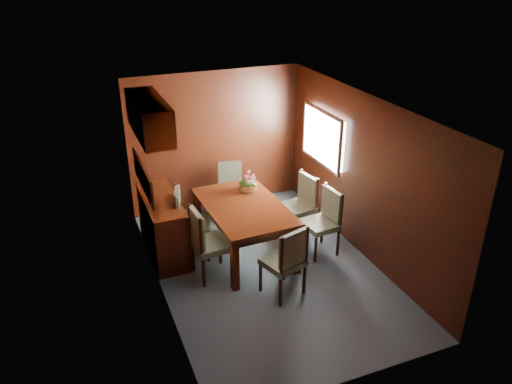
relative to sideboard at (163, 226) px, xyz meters
name	(u,v)px	position (x,y,z in m)	size (l,w,h in m)	color
ground	(266,269)	(1.25, -1.00, -0.45)	(4.50, 4.50, 0.00)	#3C4952
room_shell	(251,156)	(1.15, -0.67, 1.18)	(3.06, 4.52, 2.41)	black
sideboard	(163,226)	(0.00, 0.00, 0.00)	(0.48, 1.40, 0.90)	black
dining_table	(244,212)	(1.11, -0.48, 0.24)	(1.13, 1.76, 0.81)	black
chair_left_near	(206,240)	(0.41, -0.85, 0.14)	(0.51, 0.53, 1.06)	black
chair_left_far	(187,219)	(0.32, -0.20, 0.15)	(0.61, 0.63, 1.08)	black
chair_right_near	(325,218)	(2.24, -0.87, 0.12)	(0.51, 0.53, 1.02)	black
chair_right_far	(302,201)	(2.18, -0.24, 0.11)	(0.53, 0.54, 1.00)	black
chair_head	(287,259)	(1.26, -1.65, 0.12)	(0.60, 0.59, 1.02)	black
chair_foot	(231,185)	(1.36, 0.84, 0.07)	(0.52, 0.51, 0.93)	black
flower_centerpiece	(248,181)	(1.37, 0.00, 0.49)	(0.28, 0.28, 0.28)	#B77237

